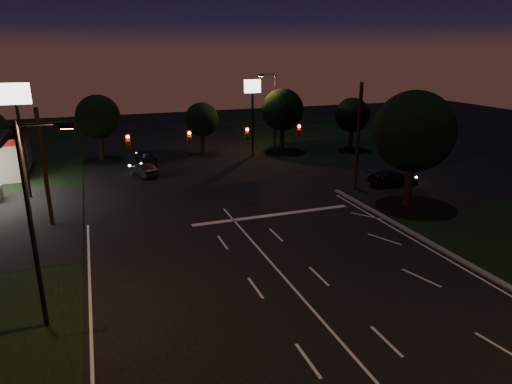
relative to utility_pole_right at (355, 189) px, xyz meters
name	(u,v)px	position (x,y,z in m)	size (l,w,h in m)	color
ground	(305,301)	(-12.00, -15.00, 0.00)	(140.00, 140.00, 0.00)	black
cross_street_right	(423,178)	(8.00, 1.00, 0.00)	(20.00, 16.00, 0.02)	black
center_line	(377,383)	(-12.00, -21.00, 0.01)	(0.14, 40.00, 0.01)	silver
stop_bar	(273,215)	(-9.00, -3.50, 0.01)	(12.00, 0.50, 0.01)	silver
utility_pole_right	(355,189)	(0.00, 0.00, 0.00)	(0.30, 0.30, 9.00)	black
utility_pole_left	(52,224)	(-24.00, 0.00, 0.00)	(0.28, 0.28, 8.00)	black
signal_span	(219,135)	(-12.00, -0.04, 5.50)	(24.00, 0.40, 1.56)	black
pole_sign_left_near	(17,111)	(-26.00, 7.00, 6.98)	(2.20, 0.30, 9.10)	black
pole_sign_right	(253,100)	(-4.00, 15.00, 6.24)	(1.80, 0.30, 8.40)	black
street_light_left	(36,212)	(-23.24, -13.00, 5.24)	(2.20, 0.35, 9.00)	black
street_light_right_far	(273,106)	(-0.76, 17.00, 5.24)	(2.20, 0.35, 9.00)	black
tree_right_near	(413,132)	(1.53, -4.83, 5.68)	(6.00, 6.00, 8.76)	black
tree_far_b	(98,117)	(-19.98, 19.13, 4.61)	(4.60, 4.60, 6.98)	black
tree_far_c	(202,120)	(-8.98, 18.10, 3.90)	(3.80, 3.80, 5.86)	black
tree_far_d	(282,110)	(0.02, 16.13, 4.83)	(4.80, 4.80, 7.30)	black
tree_far_e	(352,115)	(8.02, 14.11, 4.11)	(4.00, 4.00, 6.18)	black
car_oncoming_a	(145,156)	(-15.76, 15.62, 0.76)	(1.79, 4.45, 1.52)	black
car_oncoming_b	(144,170)	(-16.52, 10.60, 0.62)	(1.31, 3.77, 1.24)	black
car_cross	(393,178)	(3.84, -0.07, 0.67)	(1.88, 4.61, 1.34)	black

